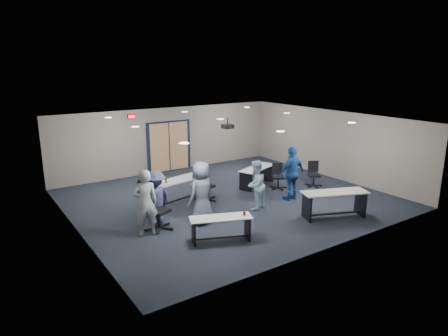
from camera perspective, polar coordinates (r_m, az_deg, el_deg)
floor at (r=13.67m, az=0.66°, el=-4.40°), size 10.00×10.00×0.00m
back_wall at (r=17.10m, az=-7.93°, el=4.04°), size 10.00×0.04×2.70m
front_wall at (r=10.06m, az=15.41°, el=-3.95°), size 10.00×0.04×2.70m
left_wall at (r=11.33m, az=-20.66°, el=-2.29°), size 0.04×9.00×2.70m
right_wall at (r=16.58m, az=15.08°, el=3.33°), size 0.04×9.00×2.70m
ceiling at (r=13.04m, az=0.70°, el=6.88°), size 10.00×9.00×0.04m
double_door at (r=17.13m, az=-7.84°, el=3.04°), size 2.00×0.07×2.20m
exit_sign at (r=16.26m, az=-13.08°, el=7.17°), size 0.32×0.07×0.18m
ceiling_projector at (r=13.66m, az=0.54°, el=5.98°), size 0.35×0.32×0.37m
ceiling_can_lights at (r=13.25m, az=0.08°, el=6.87°), size 6.24×5.74×0.02m
table_front_left at (r=10.40m, az=-0.41°, el=-8.08°), size 1.69×1.09×0.76m
table_front_right at (r=12.36m, az=15.50°, el=-4.40°), size 2.06×1.34×0.80m
table_back_left at (r=13.26m, az=-6.42°, el=-2.61°), size 2.06×1.07×1.09m
table_back_right at (r=15.00m, az=4.75°, el=-0.76°), size 1.85×1.17×0.71m
chair_back_a at (r=12.82m, az=-10.91°, el=-3.76°), size 0.69×0.69×0.95m
chair_back_b at (r=13.38m, az=-2.61°, el=-2.40°), size 0.77×0.77×1.09m
chair_back_d at (r=14.77m, az=7.77°, el=-1.19°), size 0.79×0.79×0.93m
chair_loose_left at (r=11.19m, az=-9.34°, el=-5.83°), size 0.97×0.97×1.18m
chair_loose_right at (r=15.26m, az=12.74°, el=-0.87°), size 0.82×0.82×0.94m
person_gray at (r=10.76m, az=-11.21°, el=-4.91°), size 0.75×0.58×1.83m
person_plaid at (r=11.38m, az=-3.25°, el=-3.55°), size 1.02×0.81×1.83m
person_lightblue at (r=12.55m, az=4.52°, el=-2.43°), size 0.94×0.85×1.58m
person_navy at (r=13.54m, az=9.69°, el=-0.76°), size 1.10×0.51×1.83m
person_back at (r=11.52m, az=-9.66°, el=-4.18°), size 1.16×0.92×1.58m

